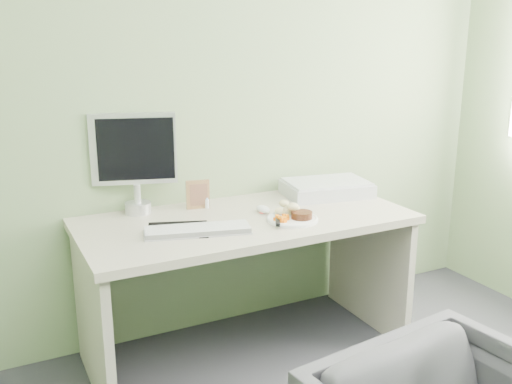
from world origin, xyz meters
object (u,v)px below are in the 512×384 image
plate (292,219)px  scanner (326,189)px  monitor (134,157)px  desk (246,252)px

plate → scanner: scanner is taller
plate → monitor: size_ratio=0.49×
scanner → monitor: (-1.02, 0.15, 0.24)m
desk → plate: size_ratio=6.57×
scanner → monitor: 1.06m
desk → monitor: size_ratio=3.23×
plate → desk: bearing=139.3°
plate → monitor: monitor is taller
desk → monitor: 0.72m
desk → plate: plate is taller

